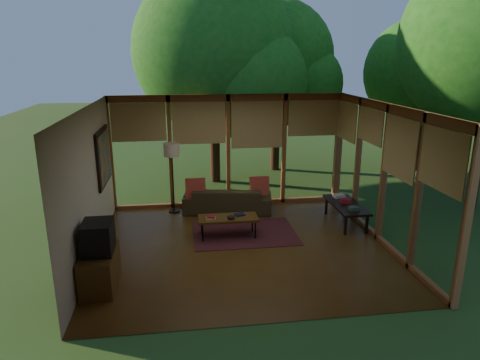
{
  "coord_description": "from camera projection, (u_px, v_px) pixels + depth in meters",
  "views": [
    {
      "loc": [
        -1.11,
        -7.51,
        3.55
      ],
      "look_at": [
        0.04,
        0.7,
        1.14
      ],
      "focal_mm": 32.0,
      "sensor_mm": 36.0,
      "label": 1
    }
  ],
  "objects": [
    {
      "name": "window_wall_right",
      "position": [
        384.0,
        174.0,
        8.27
      ],
      "size": [
        0.12,
        5.0,
        2.7
      ],
      "primitive_type": "cube",
      "color": "#95572E",
      "rests_on": "ground"
    },
    {
      "name": "wall_painting",
      "position": [
        104.0,
        157.0,
        8.82
      ],
      "size": [
        0.06,
        1.35,
        1.15
      ],
      "color": "black",
      "rests_on": "wall_left"
    },
    {
      "name": "sofa",
      "position": [
        228.0,
        199.0,
        10.09
      ],
      "size": [
        2.15,
        1.13,
        0.6
      ],
      "primitive_type": "imported",
      "rotation": [
        0.0,
        0.0,
        2.97
      ],
      "color": "#3B331D",
      "rests_on": "floor"
    },
    {
      "name": "wall_front",
      "position": [
        271.0,
        233.0,
        5.52
      ],
      "size": [
        5.5,
        0.04,
        2.7
      ],
      "primitive_type": "cube",
      "color": "beige",
      "rests_on": "ground"
    },
    {
      "name": "coffee_table",
      "position": [
        228.0,
        219.0,
        8.63
      ],
      "size": [
        1.2,
        0.5,
        0.43
      ],
      "color": "#583A18",
      "rests_on": "floor"
    },
    {
      "name": "wall_left",
      "position": [
        89.0,
        186.0,
        7.54
      ],
      "size": [
        0.04,
        5.0,
        2.7
      ],
      "primitive_type": "cube",
      "color": "beige",
      "rests_on": "ground"
    },
    {
      "name": "ct_bowl",
      "position": [
        231.0,
        217.0,
        8.52
      ],
      "size": [
        0.16,
        0.16,
        0.07
      ],
      "primitive_type": "ellipsoid",
      "color": "black",
      "rests_on": "coffee_table"
    },
    {
      "name": "tree_far",
      "position": [
        419.0,
        72.0,
        12.99
      ],
      "size": [
        3.28,
        3.28,
        4.72
      ],
      "color": "#3C2216",
      "rests_on": "ground"
    },
    {
      "name": "media_cabinet",
      "position": [
        100.0,
        269.0,
        6.77
      ],
      "size": [
        0.5,
        1.0,
        0.6
      ],
      "primitive_type": "cube",
      "color": "#583A18",
      "rests_on": "floor"
    },
    {
      "name": "console_book_c",
      "position": [
        339.0,
        196.0,
        9.73
      ],
      "size": [
        0.28,
        0.22,
        0.07
      ],
      "primitive_type": "cube",
      "rotation": [
        0.0,
        0.0,
        0.19
      ],
      "color": "beige",
      "rests_on": "side_console"
    },
    {
      "name": "pillow_right",
      "position": [
        259.0,
        186.0,
        10.05
      ],
      "size": [
        0.45,
        0.24,
        0.47
      ],
      "primitive_type": "cube",
      "rotation": [
        -0.21,
        0.0,
        0.0
      ],
      "color": "maroon",
      "rests_on": "sofa"
    },
    {
      "name": "console_book_a",
      "position": [
        353.0,
        208.0,
        8.92
      ],
      "size": [
        0.21,
        0.16,
        0.07
      ],
      "primitive_type": "cube",
      "rotation": [
        0.0,
        0.0,
        0.07
      ],
      "color": "#325746",
      "rests_on": "side_console"
    },
    {
      "name": "tree_ne",
      "position": [
        277.0,
        58.0,
        13.08
      ],
      "size": [
        3.47,
        3.47,
        5.23
      ],
      "color": "#3C2216",
      "rests_on": "ground"
    },
    {
      "name": "floor_lamp",
      "position": [
        172.0,
        154.0,
        9.75
      ],
      "size": [
        0.36,
        0.36,
        1.65
      ],
      "color": "black",
      "rests_on": "floor"
    },
    {
      "name": "rug",
      "position": [
        244.0,
        233.0,
        8.9
      ],
      "size": [
        2.12,
        1.5,
        0.01
      ],
      "primitive_type": "cube",
      "color": "maroon",
      "rests_on": "floor"
    },
    {
      "name": "console_book_b",
      "position": [
        345.0,
        201.0,
        9.35
      ],
      "size": [
        0.22,
        0.18,
        0.09
      ],
      "primitive_type": "cube",
      "rotation": [
        0.0,
        0.0,
        -0.18
      ],
      "color": "maroon",
      "rests_on": "side_console"
    },
    {
      "name": "television",
      "position": [
        98.0,
        237.0,
        6.62
      ],
      "size": [
        0.45,
        0.55,
        0.5
      ],
      "primitive_type": "cube",
      "color": "black",
      "rests_on": "media_cabinet"
    },
    {
      "name": "window_wall_back",
      "position": [
        228.0,
        151.0,
        10.28
      ],
      "size": [
        5.5,
        0.12,
        2.7
      ],
      "primitive_type": "cube",
      "color": "#95572E",
      "rests_on": "ground"
    },
    {
      "name": "tree_nw",
      "position": [
        213.0,
        52.0,
        11.67
      ],
      "size": [
        4.42,
        4.42,
        5.88
      ],
      "color": "#3C2216",
      "rests_on": "ground"
    },
    {
      "name": "floor",
      "position": [
        243.0,
        247.0,
        8.28
      ],
      "size": [
        5.5,
        5.5,
        0.0
      ],
      "primitive_type": "plane",
      "color": "brown",
      "rests_on": "ground"
    },
    {
      "name": "side_console",
      "position": [
        346.0,
        206.0,
        9.32
      ],
      "size": [
        0.6,
        1.4,
        0.46
      ],
      "color": "black",
      "rests_on": "floor"
    },
    {
      "name": "ct_book_upper",
      "position": [
        211.0,
        217.0,
        8.52
      ],
      "size": [
        0.17,
        0.14,
        0.03
      ],
      "primitive_type": "cube",
      "rotation": [
        0.0,
        0.0,
        -0.12
      ],
      "color": "maroon",
      "rests_on": "coffee_table"
    },
    {
      "name": "ceiling",
      "position": [
        244.0,
        106.0,
        7.53
      ],
      "size": [
        5.5,
        5.5,
        0.0
      ],
      "primitive_type": "plane",
      "rotation": [
        3.14,
        0.0,
        0.0
      ],
      "color": "white",
      "rests_on": "ground"
    },
    {
      "name": "ct_book_lower",
      "position": [
        211.0,
        218.0,
        8.52
      ],
      "size": [
        0.19,
        0.15,
        0.03
      ],
      "primitive_type": "cube",
      "rotation": [
        0.0,
        0.0,
        0.07
      ],
      "color": "beige",
      "rests_on": "coffee_table"
    },
    {
      "name": "ct_book_side",
      "position": [
        240.0,
        214.0,
        8.73
      ],
      "size": [
        0.22,
        0.19,
        0.03
      ],
      "primitive_type": "cube",
      "rotation": [
        0.0,
        0.0,
        0.26
      ],
      "color": "black",
      "rests_on": "coffee_table"
    },
    {
      "name": "exterior_lawn",
      "position": [
        413.0,
        149.0,
        16.95
      ],
      "size": [
        40.0,
        40.0,
        0.0
      ],
      "primitive_type": "plane",
      "color": "#2C4E1D",
      "rests_on": "ground"
    },
    {
      "name": "pillow_left",
      "position": [
        195.0,
        189.0,
        9.85
      ],
      "size": [
        0.46,
        0.25,
        0.48
      ],
      "primitive_type": "cube",
      "rotation": [
        -0.21,
        0.0,
        0.0
      ],
      "color": "maroon",
      "rests_on": "sofa"
    }
  ]
}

